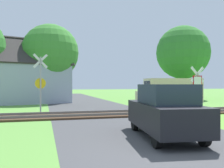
{
  "coord_description": "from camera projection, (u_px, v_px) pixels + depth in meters",
  "views": [
    {
      "loc": [
        -3.56,
        -6.15,
        1.78
      ],
      "look_at": [
        0.5,
        8.7,
        1.8
      ],
      "focal_mm": 40.0,
      "sensor_mm": 36.0,
      "label": 1
    }
  ],
  "objects": [
    {
      "name": "mail_truck",
      "position": [
        170.0,
        91.0,
        19.63
      ],
      "size": [
        5.07,
        2.35,
        2.24
      ],
      "rotation": [
        0.0,
        0.0,
        1.47
      ],
      "color": "beige",
      "rests_on": "ground"
    },
    {
      "name": "house",
      "position": [
        21.0,
        82.0,
        24.03
      ],
      "size": [
        10.02,
        8.39,
        6.33
      ],
      "rotation": [
        0.0,
        0.0,
        0.29
      ],
      "color": "#99A3B7",
      "rests_on": "ground"
    },
    {
      "name": "tree_center",
      "position": [
        50.0,
        53.0,
        24.56
      ],
      "size": [
        5.56,
        5.56,
        7.7
      ],
      "color": "#513823",
      "rests_on": "ground"
    },
    {
      "name": "rail_track",
      "position": [
        108.0,
        114.0,
        14.29
      ],
      "size": [
        60.0,
        2.6,
        0.22
      ],
      "color": "#422D1E",
      "rests_on": "ground"
    },
    {
      "name": "parked_car",
      "position": [
        165.0,
        111.0,
        8.33
      ],
      "size": [
        2.15,
        4.18,
        1.78
      ],
      "rotation": [
        0.0,
        0.0,
        -0.13
      ],
      "color": "black",
      "rests_on": "ground"
    },
    {
      "name": "ground_plane",
      "position": [
        178.0,
        149.0,
        6.87
      ],
      "size": [
        160.0,
        160.0,
        0.0
      ],
      "primitive_type": "plane",
      "color": "#5B933D"
    },
    {
      "name": "road_asphalt",
      "position": [
        148.0,
        135.0,
        8.8
      ],
      "size": [
        6.45,
        80.0,
        0.01
      ],
      "primitive_type": "cube",
      "color": "#424244",
      "rests_on": "ground"
    },
    {
      "name": "tree_far",
      "position": [
        183.0,
        53.0,
        30.47
      ],
      "size": [
        6.49,
        6.49,
        8.93
      ],
      "color": "#513823",
      "rests_on": "ground"
    },
    {
      "name": "stop_sign_near",
      "position": [
        197.0,
        87.0,
        13.41
      ],
      "size": [
        0.87,
        0.18,
        2.74
      ],
      "rotation": [
        0.0,
        0.0,
        3.26
      ],
      "color": "brown",
      "rests_on": "ground"
    },
    {
      "name": "crossing_sign_far",
      "position": [
        41.0,
        80.0,
        14.87
      ],
      "size": [
        0.87,
        0.2,
        3.62
      ],
      "rotation": [
        0.0,
        0.0,
        0.18
      ],
      "color": "#9E9EA5",
      "rests_on": "ground"
    }
  ]
}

